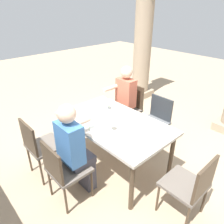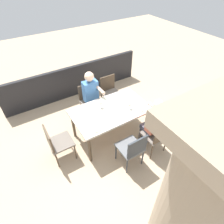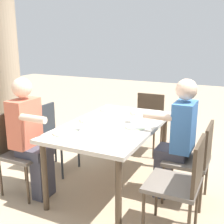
{
  "view_description": "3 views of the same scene",
  "coord_description": "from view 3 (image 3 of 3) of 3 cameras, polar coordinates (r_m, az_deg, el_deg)",
  "views": [
    {
      "loc": [
        1.88,
        -1.77,
        2.27
      ],
      "look_at": [
        -0.1,
        0.05,
        0.86
      ],
      "focal_mm": 34.21,
      "sensor_mm": 36.0,
      "label": 1
    },
    {
      "loc": [
        1.56,
        2.55,
        3.28
      ],
      "look_at": [
        0.03,
        0.1,
        0.78
      ],
      "focal_mm": 29.91,
      "sensor_mm": 36.0,
      "label": 2
    },
    {
      "loc": [
        -2.76,
        -1.31,
        1.7
      ],
      "look_at": [
        0.05,
        0.03,
        0.88
      ],
      "focal_mm": 46.05,
      "sensor_mm": 36.0,
      "label": 3
    }
  ],
  "objects": [
    {
      "name": "chair_west_south",
      "position": [
        2.55,
        13.72,
        -13.0
      ],
      "size": [
        0.44,
        0.44,
        0.9
      ],
      "color": "#6A6158",
      "rests_on": "ground"
    },
    {
      "name": "diner_woman_green",
      "position": [
        3.17,
        -15.97,
        -4.3
      ],
      "size": [
        0.35,
        0.49,
        1.3
      ],
      "color": "#3F3F4C",
      "rests_on": "ground"
    },
    {
      "name": "plate_1",
      "position": [
        3.07,
        4.69,
        -2.98
      ],
      "size": [
        0.22,
        0.22,
        0.02
      ],
      "color": "white",
      "rests_on": "dining_table"
    },
    {
      "name": "wine_glass_1",
      "position": [
        3.22,
        4.15,
        -0.19
      ],
      "size": [
        0.08,
        0.08,
        0.16
      ],
      "color": "white",
      "rests_on": "dining_table"
    },
    {
      "name": "chair_mid_south",
      "position": [
        3.1,
        16.08,
        -8.53
      ],
      "size": [
        0.44,
        0.44,
        0.86
      ],
      "color": "#6A6158",
      "rests_on": "ground"
    },
    {
      "name": "diner_man_white",
      "position": [
        3.06,
        12.81,
        -4.67
      ],
      "size": [
        0.35,
        0.5,
        1.3
      ],
      "color": "#3F3F4C",
      "rests_on": "ground"
    },
    {
      "name": "stone_column_centre",
      "position": [
        5.17,
        -20.41,
        10.0
      ],
      "size": [
        0.56,
        0.56,
        2.76
      ],
      "color": "tan",
      "rests_on": "ground"
    },
    {
      "name": "spoon_0",
      "position": [
        3.03,
        -7.65,
        -3.4
      ],
      "size": [
        0.02,
        0.17,
        0.01
      ],
      "primitive_type": "cube",
      "rotation": [
        0.0,
        0.0,
        -0.03
      ],
      "color": "silver",
      "rests_on": "dining_table"
    },
    {
      "name": "fork_2",
      "position": [
        3.65,
        -1.75,
        -0.15
      ],
      "size": [
        0.02,
        0.17,
        0.01
      ],
      "primitive_type": "cube",
      "rotation": [
        0.0,
        0.0,
        0.02
      ],
      "color": "silver",
      "rests_on": "dining_table"
    },
    {
      "name": "chair_mid_north",
      "position": [
        3.79,
        -11.72,
        -4.07
      ],
      "size": [
        0.44,
        0.44,
        0.86
      ],
      "color": "#5B5E61",
      "rests_on": "ground"
    },
    {
      "name": "plate_2",
      "position": [
        3.78,
        -0.71,
        0.45
      ],
      "size": [
        0.23,
        0.23,
        0.02
      ],
      "color": "white",
      "rests_on": "dining_table"
    },
    {
      "name": "fork_1",
      "position": [
        2.93,
        3.63,
        -3.89
      ],
      "size": [
        0.03,
        0.17,
        0.01
      ],
      "primitive_type": "cube",
      "rotation": [
        0.0,
        0.0,
        -0.08
      ],
      "color": "silver",
      "rests_on": "dining_table"
    },
    {
      "name": "fork_0",
      "position": [
        2.8,
        -11.01,
        -5.09
      ],
      "size": [
        0.03,
        0.17,
        0.01
      ],
      "primitive_type": "cube",
      "rotation": [
        0.0,
        0.0,
        0.11
      ],
      "color": "silver",
      "rests_on": "dining_table"
    },
    {
      "name": "plate_0",
      "position": [
        2.91,
        -9.26,
        -4.1
      ],
      "size": [
        0.25,
        0.25,
        0.02
      ],
      "color": "white",
      "rests_on": "dining_table"
    },
    {
      "name": "chair_head_east",
      "position": [
        4.36,
        7.08,
        -1.37
      ],
      "size": [
        0.44,
        0.44,
        0.87
      ],
      "color": "#6A6158",
      "rests_on": "ground"
    },
    {
      "name": "wine_glass_0",
      "position": [
        2.95,
        -5.99,
        -1.75
      ],
      "size": [
        0.07,
        0.07,
        0.15
      ],
      "color": "white",
      "rests_on": "dining_table"
    },
    {
      "name": "dining_table",
      "position": [
        3.22,
        0.16,
        -3.61
      ],
      "size": [
        1.61,
        0.96,
        0.76
      ],
      "color": "beige",
      "rests_on": "ground"
    },
    {
      "name": "spoon_1",
      "position": [
        3.2,
        5.65,
        -2.34
      ],
      "size": [
        0.03,
        0.17,
        0.01
      ],
      "primitive_type": "cube",
      "rotation": [
        0.0,
        0.0,
        -0.11
      ],
      "color": "silver",
      "rests_on": "dining_table"
    },
    {
      "name": "spoon_2",
      "position": [
        3.91,
        0.27,
        0.86
      ],
      "size": [
        0.03,
        0.17,
        0.01
      ],
      "primitive_type": "cube",
      "rotation": [
        0.0,
        0.0,
        0.08
      ],
      "color": "silver",
      "rests_on": "dining_table"
    },
    {
      "name": "chair_west_north",
      "position": [
        3.35,
        -18.08,
        -6.64
      ],
      "size": [
        0.44,
        0.44,
        0.9
      ],
      "color": "#6A6158",
      "rests_on": "ground"
    },
    {
      "name": "ground_plane",
      "position": [
        3.5,
        0.15,
        -14.37
      ],
      "size": [
        16.0,
        16.0,
        0.0
      ],
      "primitive_type": "plane",
      "color": "tan"
    }
  ]
}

